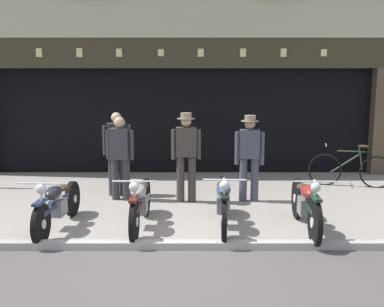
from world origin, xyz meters
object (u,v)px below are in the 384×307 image
(motorcycle_left, at_px, (58,204))
(motorcycle_center_right, at_px, (307,204))
(shopkeeper_center, at_px, (187,153))
(assistant_far_right, at_px, (118,150))
(motorcycle_center_left, at_px, (141,202))
(advert_board_near, at_px, (285,104))
(salesman_left, at_px, (121,154))
(leaning_bicycle, at_px, (352,169))
(motorcycle_center, at_px, (224,201))
(salesman_right, at_px, (250,154))

(motorcycle_left, xyz_separation_m, motorcycle_center_right, (3.86, -0.07, 0.02))
(shopkeeper_center, relative_size, assistant_far_right, 1.02)
(motorcycle_center_left, relative_size, assistant_far_right, 1.20)
(motorcycle_left, bearing_deg, advert_board_near, -130.94)
(motorcycle_center_left, relative_size, salesman_left, 1.24)
(shopkeeper_center, bearing_deg, assistant_far_right, -23.82)
(leaning_bicycle, bearing_deg, salesman_left, 116.94)
(motorcycle_center_left, distance_m, assistant_far_right, 2.26)
(motorcycle_center_left, xyz_separation_m, leaning_bicycle, (4.30, 2.84, -0.04))
(motorcycle_left, height_order, motorcycle_center_left, motorcycle_center_left)
(leaning_bicycle, bearing_deg, shopkeeper_center, 123.45)
(motorcycle_left, relative_size, motorcycle_center, 0.97)
(salesman_left, xyz_separation_m, shopkeeper_center, (1.28, -0.15, 0.05))
(motorcycle_center, bearing_deg, shopkeeper_center, -66.03)
(motorcycle_center_left, bearing_deg, motorcycle_center, -177.90)
(motorcycle_center_right, distance_m, leaning_bicycle, 3.44)
(shopkeeper_center, bearing_deg, motorcycle_center, 107.54)
(salesman_left, bearing_deg, motorcycle_center_left, 120.91)
(salesman_right, bearing_deg, motorcycle_center_right, 116.58)
(motorcycle_center, distance_m, salesman_right, 1.78)
(salesman_right, distance_m, assistant_far_right, 2.64)
(motorcycle_center_left, relative_size, shopkeeper_center, 1.18)
(advert_board_near, bearing_deg, motorcycle_left, -134.39)
(motorcycle_center, height_order, motorcycle_center_right, motorcycle_center)
(motorcycle_left, relative_size, shopkeeper_center, 1.17)
(motorcycle_center_right, relative_size, assistant_far_right, 1.18)
(motorcycle_center_left, bearing_deg, salesman_left, -70.23)
(motorcycle_center_right, height_order, salesman_right, salesman_right)
(motorcycle_center, distance_m, advert_board_near, 4.96)
(leaning_bicycle, bearing_deg, salesman_right, 131.12)
(motorcycle_center, relative_size, salesman_right, 1.24)
(motorcycle_center, height_order, advert_board_near, advert_board_near)
(motorcycle_left, relative_size, leaning_bicycle, 1.14)
(salesman_left, relative_size, shopkeeper_center, 0.95)
(motorcycle_center_right, bearing_deg, shopkeeper_center, -40.13)
(motorcycle_center, height_order, salesman_left, salesman_left)
(shopkeeper_center, bearing_deg, motorcycle_left, 35.68)
(salesman_right, bearing_deg, shopkeeper_center, 7.95)
(motorcycle_left, height_order, advert_board_near, advert_board_near)
(shopkeeper_center, xyz_separation_m, leaning_bicycle, (3.60, 1.26, -0.57))
(salesman_left, distance_m, assistant_far_right, 0.38)
(salesman_left, height_order, advert_board_near, advert_board_near)
(motorcycle_center_right, relative_size, salesman_left, 1.22)
(motorcycle_left, distance_m, leaning_bicycle, 6.29)
(motorcycle_left, bearing_deg, salesman_right, -148.88)
(motorcycle_left, bearing_deg, salesman_left, -108.36)
(motorcycle_left, bearing_deg, assistant_far_right, -102.10)
(motorcycle_center, relative_size, shopkeeper_center, 1.20)
(salesman_left, bearing_deg, motorcycle_left, 80.62)
(salesman_left, xyz_separation_m, leaning_bicycle, (4.87, 1.11, -0.52))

